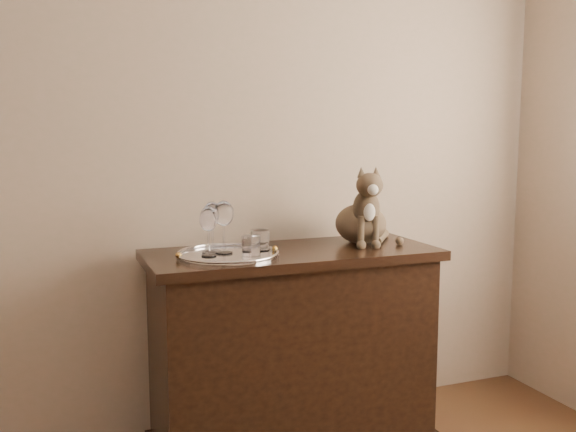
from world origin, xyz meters
name	(u,v)px	position (x,y,z in m)	size (l,w,h in m)	color
wall_back	(130,128)	(0.00, 2.25, 1.35)	(4.00, 0.10, 2.70)	tan
sideboard	(292,350)	(0.60, 1.94, 0.42)	(1.20, 0.50, 0.85)	black
tray	(228,255)	(0.32, 1.91, 0.85)	(0.40, 0.40, 0.01)	silver
wine_glass_a	(209,230)	(0.26, 1.96, 0.95)	(0.07, 0.07, 0.19)	silver
wine_glass_b	(213,227)	(0.28, 1.98, 0.96)	(0.08, 0.08, 0.20)	white
wine_glass_c	(209,232)	(0.24, 1.90, 0.95)	(0.07, 0.07, 0.18)	white
wine_glass_d	(224,227)	(0.31, 1.93, 0.96)	(0.08, 0.08, 0.21)	white
tumbler_a	(251,246)	(0.39, 1.84, 0.90)	(0.07, 0.07, 0.08)	white
tumbler_c	(260,241)	(0.46, 1.93, 0.90)	(0.08, 0.08, 0.09)	silver
cat	(361,204)	(0.94, 2.00, 1.02)	(0.34, 0.32, 0.34)	brown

